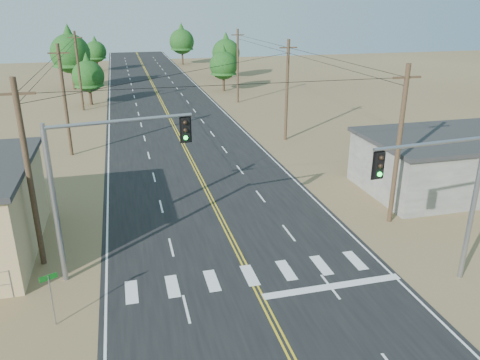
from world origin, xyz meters
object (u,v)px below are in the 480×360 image
object	(u,v)px
building_right	(464,162)
signal_mast_left	(96,172)
street_sign	(51,292)
signal_mast_right	(448,188)

from	to	relation	value
building_right	signal_mast_left	world-z (taller)	signal_mast_left
signal_mast_left	street_sign	distance (m)	5.94
building_right	signal_mast_left	bearing A→B (deg)	-167.71
signal_mast_right	street_sign	bearing A→B (deg)	171.03
building_right	signal_mast_right	xyz separation A→B (m)	(-10.32, -11.00, 3.17)
building_right	signal_mast_left	distance (m)	27.01
signal_mast_left	signal_mast_right	world-z (taller)	signal_mast_left
signal_mast_left	signal_mast_right	xyz separation A→B (m)	(15.85, -5.30, -0.38)
signal_mast_left	street_sign	world-z (taller)	signal_mast_left
signal_mast_left	street_sign	size ratio (longest dim) A/B	3.24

